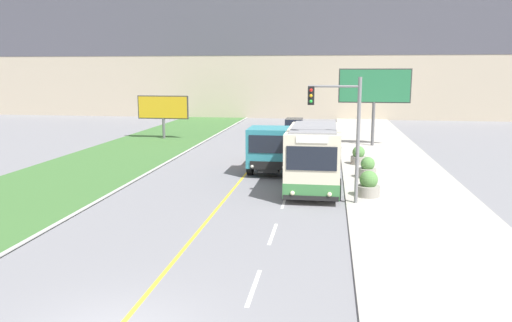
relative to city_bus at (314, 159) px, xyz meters
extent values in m
cube|color=silver|center=(-1.21, -11.40, -1.61)|extent=(0.12, 2.40, 0.01)
cube|color=silver|center=(-1.21, -6.80, -1.61)|extent=(0.12, 2.40, 0.01)
cube|color=silver|center=(-1.21, -2.20, -1.61)|extent=(0.12, 2.40, 0.01)
cube|color=silver|center=(-1.21, 2.40, -1.61)|extent=(0.12, 2.40, 0.01)
cube|color=silver|center=(-1.21, 7.00, -1.61)|extent=(0.12, 2.40, 0.01)
cube|color=silver|center=(-1.21, 11.60, -1.61)|extent=(0.12, 2.40, 0.01)
cube|color=silver|center=(-1.21, 16.20, -1.61)|extent=(0.12, 2.40, 0.01)
cube|color=silver|center=(-1.21, 20.80, -1.61)|extent=(0.12, 2.40, 0.01)
cube|color=silver|center=(-1.21, 25.40, -1.61)|extent=(0.12, 2.40, 0.01)
cube|color=silver|center=(-1.21, 30.00, -1.61)|extent=(0.12, 2.40, 0.01)
cube|color=#BCAD93|center=(-3.96, 41.41, 9.34)|extent=(80.00, 8.00, 21.91)
cube|color=#4C4C56|center=(-3.96, 37.39, 9.89)|extent=(80.00, 0.04, 7.67)
cube|color=beige|center=(0.00, 0.00, 0.08)|extent=(2.47, 5.70, 2.84)
cube|color=#3D7F42|center=(0.00, 0.00, -0.99)|extent=(2.49, 5.72, 0.70)
cube|color=black|center=(0.00, 0.00, 0.51)|extent=(2.49, 5.25, 1.00)
cube|color=gray|center=(0.00, 0.00, 1.54)|extent=(2.10, 5.13, 0.08)
cube|color=black|center=(0.00, -2.87, 0.51)|extent=(2.17, 0.04, 1.05)
cube|color=black|center=(0.00, -2.88, -1.24)|extent=(2.42, 0.06, 0.20)
sphere|color=#F4EAB2|center=(-0.80, -2.89, -1.04)|extent=(0.20, 0.20, 0.20)
sphere|color=#F4EAB2|center=(0.80, -2.89, -1.04)|extent=(0.20, 0.20, 0.20)
cube|color=white|center=(0.00, -2.87, 1.32)|extent=(1.36, 0.04, 0.28)
cylinder|color=black|center=(-1.17, -1.59, -1.12)|extent=(0.28, 1.00, 1.00)
cylinder|color=black|center=(1.17, -1.59, -1.12)|extent=(0.28, 1.00, 1.00)
cylinder|color=black|center=(-1.17, 1.83, -1.12)|extent=(0.28, 1.00, 1.00)
cylinder|color=black|center=(1.17, 1.83, -1.12)|extent=(0.28, 1.00, 1.00)
cube|color=black|center=(-2.53, 5.51, -1.17)|extent=(1.11, 6.32, 0.20)
cube|color=teal|center=(-2.53, 3.61, 0.00)|extent=(2.47, 2.51, 2.14)
cube|color=black|center=(-2.53, 2.34, 0.32)|extent=(2.10, 0.04, 0.96)
cube|color=black|center=(-2.53, 2.33, -0.85)|extent=(1.98, 0.06, 0.44)
sphere|color=silver|center=(-3.39, 2.32, -0.92)|extent=(0.18, 0.18, 0.18)
sphere|color=silver|center=(-1.67, 2.32, -0.92)|extent=(0.18, 0.18, 0.18)
cube|color=orange|center=(-2.53, 6.89, -1.01)|extent=(2.35, 3.55, 0.12)
cube|color=orange|center=(-3.64, 6.89, -0.45)|extent=(0.12, 3.55, 1.24)
cube|color=orange|center=(-1.42, 6.89, -0.45)|extent=(0.12, 3.55, 1.24)
cube|color=orange|center=(-2.53, 5.18, -0.45)|extent=(2.35, 0.12, 1.24)
cube|color=orange|center=(-2.53, 8.61, -0.45)|extent=(2.35, 0.12, 1.24)
cube|color=orange|center=(-2.53, 5.18, 0.29)|extent=(2.35, 0.12, 0.24)
cylinder|color=black|center=(-3.67, 3.36, -1.10)|extent=(0.30, 1.04, 1.04)
cylinder|color=black|center=(-1.39, 3.36, -1.10)|extent=(0.30, 1.04, 1.04)
cylinder|color=black|center=(-3.67, 7.07, -1.10)|extent=(0.30, 1.04, 1.04)
cylinder|color=black|center=(-1.39, 7.07, -1.10)|extent=(0.30, 1.04, 1.04)
cube|color=#2D4784|center=(-2.55, 22.18, -1.13)|extent=(1.80, 4.30, 0.61)
cube|color=black|center=(-2.55, 22.29, -0.49)|extent=(1.53, 2.36, 0.65)
cylinder|color=black|center=(-3.36, 20.89, -1.31)|extent=(0.18, 0.62, 0.62)
cylinder|color=black|center=(-1.74, 20.89, -1.31)|extent=(0.18, 0.62, 0.62)
cylinder|color=black|center=(-3.36, 23.47, -1.31)|extent=(0.18, 0.62, 0.62)
cylinder|color=black|center=(-1.74, 23.47, -1.31)|extent=(0.18, 0.62, 0.62)
cylinder|color=slate|center=(1.96, -2.23, 1.17)|extent=(0.16, 0.16, 5.58)
cylinder|color=slate|center=(0.86, -2.23, 3.56)|extent=(2.20, 0.10, 0.10)
cube|color=black|center=(-0.10, -2.23, 3.16)|extent=(0.28, 0.24, 0.80)
sphere|color=red|center=(-0.10, -2.36, 3.40)|extent=(0.14, 0.14, 0.14)
sphere|color=orange|center=(-0.10, -2.36, 3.16)|extent=(0.14, 0.14, 0.14)
sphere|color=green|center=(-0.10, -2.36, 2.92)|extent=(0.14, 0.14, 0.14)
cylinder|color=#59595B|center=(4.07, 15.50, 0.12)|extent=(0.24, 0.24, 3.47)
cube|color=#333333|center=(4.07, 15.50, 3.08)|extent=(5.46, 0.20, 2.61)
cube|color=#287547|center=(4.07, 15.39, 3.08)|extent=(5.30, 0.02, 2.45)
cylinder|color=#59595B|center=(-13.52, 17.39, -0.71)|extent=(0.24, 0.24, 1.81)
cube|color=#333333|center=(-13.52, 17.39, 1.11)|extent=(4.47, 0.20, 2.00)
cube|color=gold|center=(-13.52, 17.28, 1.11)|extent=(4.31, 0.02, 1.84)
cylinder|color=gray|center=(2.59, -0.96, -1.29)|extent=(1.06, 1.06, 0.50)
sphere|color=#518442|center=(2.59, -0.96, -0.75)|extent=(0.84, 0.84, 0.84)
cylinder|color=gray|center=(2.83, 3.13, -1.27)|extent=(0.94, 0.94, 0.53)
sphere|color=#518442|center=(2.83, 3.13, -0.75)|extent=(0.75, 0.75, 0.75)
cylinder|color=gray|center=(2.57, 7.22, -1.29)|extent=(0.95, 0.95, 0.49)
sphere|color=#518442|center=(2.57, 7.22, -0.78)|extent=(0.76, 0.76, 0.76)
camera|label=1|loc=(0.73, -24.05, 4.22)|focal=35.00mm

